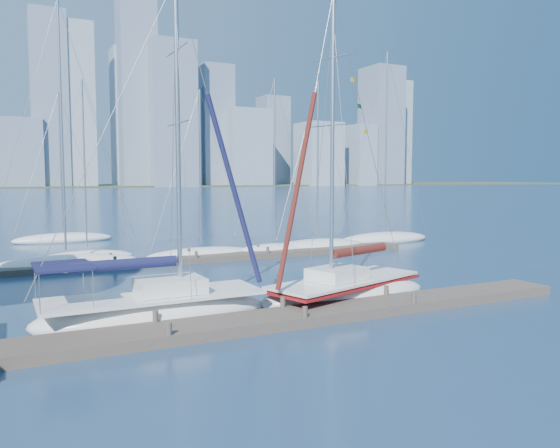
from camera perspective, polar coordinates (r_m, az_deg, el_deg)
name	(u,v)px	position (r m, az deg, el deg)	size (l,w,h in m)	color
ground	(293,322)	(20.92, 1.41, -10.23)	(700.00, 700.00, 0.00)	navy
near_dock	(293,317)	(20.87, 1.41, -9.70)	(26.00, 2.00, 0.40)	#473D34
far_dock	(207,258)	(36.13, -7.62, -3.53)	(30.00, 1.80, 0.36)	#473D34
far_shore	(29,187)	(338.05, -24.72, 3.56)	(800.00, 100.00, 1.50)	#38472D
sailboat_navy	(154,296)	(21.30, -13.05, -7.31)	(8.92, 3.10, 13.38)	white
sailboat_maroon	(345,277)	(24.43, 6.83, -5.47)	(8.78, 5.17, 13.69)	white
bg_boat_0	(66,263)	(35.35, -21.42, -3.82)	(8.69, 2.65, 16.16)	white
bg_boat_1	(87,257)	(37.97, -19.49, -3.26)	(6.09, 2.49, 12.01)	white
bg_boat_2	(202,254)	(37.46, -8.19, -3.15)	(7.93, 4.18, 11.60)	white
bg_boat_3	(275,250)	(39.25, -0.55, -2.70)	(6.46, 2.42, 12.68)	white
bg_boat_4	(317,246)	(41.10, 3.91, -2.34)	(8.51, 4.54, 12.91)	white
bg_boat_5	(384,238)	(46.76, 10.85, -1.49)	(8.71, 2.53, 16.09)	white
bg_boat_6	(63,239)	(49.70, -21.71, -1.44)	(8.27, 4.98, 12.82)	white
skyline	(66,120)	(311.31, -21.48, 10.05)	(503.29, 51.31, 106.66)	#8198A7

